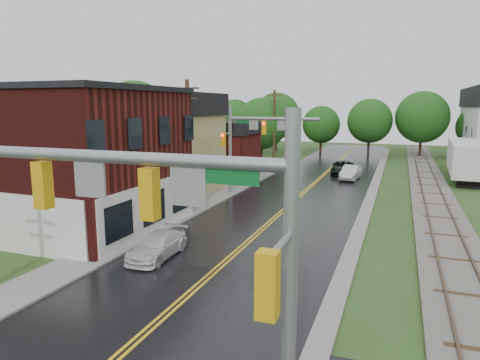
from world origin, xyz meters
The scene contains 19 objects.
main_road centered at (0.00, 30.00, 0.00)m, with size 10.00×90.00×0.02m, color black.
curb_right centered at (5.40, 35.00, 0.00)m, with size 0.80×70.00×0.12m, color gray.
sidewalk_left centered at (-6.20, 25.00, 0.00)m, with size 2.40×50.00×0.12m, color gray.
brick_building centered at (-12.48, 15.00, 4.15)m, with size 14.30×10.30×8.30m.
yellow_house centered at (-11.00, 26.00, 3.20)m, with size 8.00×7.00×6.40m, color tan.
darkred_building centered at (-10.00, 35.00, 2.20)m, with size 7.00×6.00×4.40m, color #3F0F0C.
railroad centered at (10.00, 35.00, 0.11)m, with size 3.20×80.00×0.30m.
traffic_signal_near centered at (3.47, 2.00, 4.97)m, with size 7.34×0.30×7.20m.
traffic_signal_far centered at (-3.47, 27.00, 4.97)m, with size 7.34×0.43×7.20m.
utility_pole_b centered at (-6.80, 22.00, 4.72)m, with size 1.80×0.28×9.00m.
utility_pole_c centered at (-6.80, 44.00, 4.72)m, with size 1.80×0.28×9.00m.
tree_left_a centered at (-19.85, 21.90, 5.11)m, with size 6.80×6.80×8.67m.
tree_left_b centered at (-17.85, 31.90, 5.72)m, with size 7.60×7.60×9.69m.
tree_left_c centered at (-13.85, 39.90, 4.51)m, with size 6.00×6.00×7.65m.
tree_left_e centered at (-8.85, 45.90, 4.81)m, with size 6.40×6.40×8.16m.
suv_dark centered at (1.82, 40.47, 0.70)m, with size 2.33×5.05×1.40m, color black.
sedan_silver centered at (2.96, 37.48, 0.69)m, with size 1.46×4.19×1.38m, color #BBBBC0.
pickup_white centered at (-3.29, 11.84, 0.58)m, with size 1.63×4.01×1.16m, color silver.
semi_trailer centered at (13.26, 41.24, 2.23)m, with size 3.17×11.86×3.74m.
Camera 1 is at (7.32, -5.15, 7.24)m, focal length 32.00 mm.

